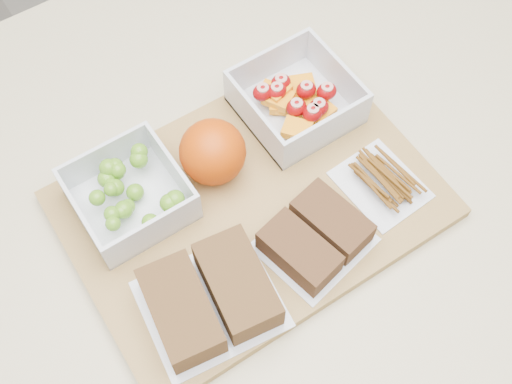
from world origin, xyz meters
TOP-DOWN VIEW (x-y plane):
  - ground at (0.00, 0.00)m, footprint 4.00×4.00m
  - counter at (0.00, 0.00)m, footprint 1.20×0.90m
  - cutting_board at (0.01, 0.00)m, footprint 0.42×0.31m
  - grape_container at (-0.11, 0.08)m, footprint 0.12×0.12m
  - fruit_container at (0.13, 0.08)m, footprint 0.13×0.13m
  - orange at (-0.00, 0.06)m, footprint 0.08×0.08m
  - sandwich_bag_left at (-0.10, -0.08)m, footprint 0.16×0.14m
  - sandwich_bag_center at (0.04, -0.08)m, footprint 0.13×0.12m
  - pretzel_bag at (0.15, -0.06)m, footprint 0.09×0.11m

SIDE VIEW (x-z plane):
  - ground at x=0.00m, z-range 0.00..0.00m
  - counter at x=0.00m, z-range 0.00..0.90m
  - cutting_board at x=0.01m, z-range 0.90..0.92m
  - pretzel_bag at x=0.15m, z-range 0.92..0.94m
  - sandwich_bag_center at x=0.04m, z-range 0.92..0.95m
  - sandwich_bag_left at x=-0.10m, z-range 0.92..0.96m
  - fruit_container at x=0.13m, z-range 0.91..0.97m
  - grape_container at x=-0.11m, z-range 0.91..0.96m
  - orange at x=0.00m, z-range 0.92..0.99m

